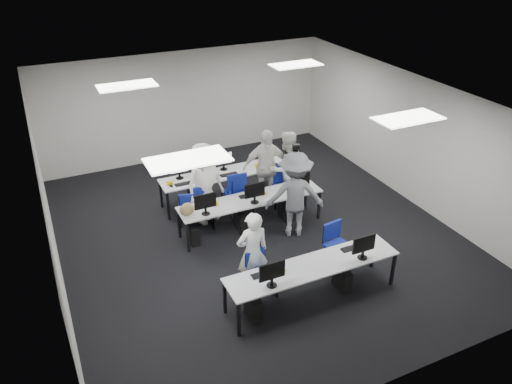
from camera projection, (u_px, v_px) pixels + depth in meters
name	position (u px, v px, depth m)	size (l,w,h in m)	color
room	(255.00, 170.00, 10.20)	(9.00, 9.02, 3.00)	black
ceiling_panels	(255.00, 100.00, 9.49)	(5.20, 4.60, 0.02)	white
desk_front	(313.00, 268.00, 8.69)	(3.20, 0.70, 0.73)	silver
desk_mid	(251.00, 201.00, 10.75)	(3.20, 0.70, 0.73)	silver
desk_back	(227.00, 174.00, 11.87)	(3.20, 0.70, 0.73)	silver
equipment_front	(303.00, 286.00, 8.76)	(2.51, 0.41, 1.19)	#0E65B6
equipment_mid	(244.00, 216.00, 10.82)	(2.91, 0.41, 1.19)	white
equipment_back	(234.00, 184.00, 12.11)	(2.91, 0.41, 1.19)	white
chair_0	(261.00, 282.00, 8.96)	(0.52, 0.55, 0.88)	navy
chair_1	(337.00, 254.00, 9.71)	(0.52, 0.55, 0.92)	navy
chair_2	(203.00, 215.00, 10.99)	(0.51, 0.55, 0.89)	navy
chair_3	(240.00, 205.00, 11.34)	(0.52, 0.56, 0.99)	navy
chair_4	(283.00, 193.00, 11.84)	(0.60, 0.62, 0.93)	navy
chair_5	(188.00, 213.00, 11.14)	(0.49, 0.52, 0.82)	navy
chair_6	(234.00, 198.00, 11.69)	(0.54, 0.56, 0.86)	navy
chair_7	(279.00, 188.00, 12.15)	(0.56, 0.58, 0.86)	navy
handbag	(187.00, 209.00, 10.08)	(0.33, 0.21, 0.27)	#92744B
student_0	(252.00, 253.00, 8.84)	(0.60, 0.39, 1.64)	white
student_1	(286.00, 168.00, 11.67)	(0.87, 0.68, 1.80)	white
student_2	(204.00, 183.00, 10.96)	(0.90, 0.59, 1.85)	white
student_3	(266.00, 167.00, 11.63)	(1.09, 0.45, 1.86)	white
photographer	(295.00, 195.00, 10.42)	(1.23, 0.71, 1.91)	slate
dslr_camera	(296.00, 147.00, 10.09)	(0.14, 0.18, 0.10)	black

